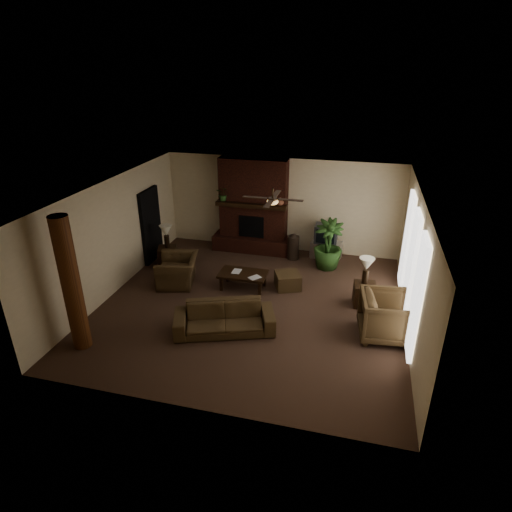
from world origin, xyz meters
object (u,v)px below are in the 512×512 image
(ottoman, at_px, (288,281))
(lamp_right, at_px, (366,266))
(log_column, at_px, (71,285))
(floor_plant, at_px, (327,255))
(side_table_left, at_px, (168,256))
(armchair_right, at_px, (387,314))
(side_table_right, at_px, (364,295))
(armchair_left, at_px, (178,266))
(floor_vase, at_px, (293,245))
(sofa, at_px, (224,314))
(tv_stand, at_px, (326,250))
(lamp_left, at_px, (166,232))
(coffee_table, at_px, (243,275))

(ottoman, height_order, lamp_right, lamp_right)
(log_column, distance_m, floor_plant, 6.70)
(side_table_left, bearing_deg, armchair_right, -19.30)
(side_table_right, bearing_deg, armchair_left, -179.26)
(side_table_left, bearing_deg, floor_vase, 21.63)
(side_table_left, bearing_deg, lamp_right, -8.43)
(armchair_right, relative_size, floor_vase, 1.39)
(armchair_left, xyz_separation_m, side_table_left, (-0.72, 0.91, -0.22))
(sofa, xyz_separation_m, tv_stand, (1.73, 4.34, -0.17))
(tv_stand, xyz_separation_m, lamp_left, (-4.29, -1.61, 0.75))
(armchair_right, height_order, lamp_left, lamp_left)
(armchair_left, height_order, tv_stand, armchair_left)
(ottoman, bearing_deg, armchair_right, -34.15)
(floor_vase, xyz_separation_m, side_table_left, (-3.36, -1.33, -0.16))
(ottoman, bearing_deg, side_table_right, -11.55)
(sofa, relative_size, floor_vase, 2.76)
(side_table_right, bearing_deg, lamp_left, 170.72)
(lamp_left, bearing_deg, ottoman, -8.04)
(log_column, xyz_separation_m, tv_stand, (4.38, 5.55, -1.15))
(armchair_right, xyz_separation_m, lamp_right, (-0.48, 1.26, 0.47))
(coffee_table, xyz_separation_m, floor_vase, (0.93, 2.10, 0.06))
(floor_plant, distance_m, lamp_left, 4.53)
(floor_plant, bearing_deg, sofa, -116.44)
(floor_plant, bearing_deg, side_table_left, -167.51)
(floor_vase, distance_m, lamp_left, 3.65)
(floor_vase, xyz_separation_m, side_table_right, (2.08, -2.19, -0.16))
(armchair_left, xyz_separation_m, lamp_left, (-0.72, 0.95, 0.51))
(tv_stand, height_order, floor_plant, floor_plant)
(side_table_right, distance_m, lamp_right, 0.73)
(armchair_left, height_order, armchair_right, armchair_right)
(floor_plant, height_order, side_table_left, floor_plant)
(floor_plant, bearing_deg, armchair_left, -152.80)
(log_column, xyz_separation_m, floor_plant, (4.48, 4.88, -1.01))
(side_table_left, bearing_deg, floor_plant, 12.49)
(floor_vase, relative_size, lamp_right, 1.18)
(lamp_left, xyz_separation_m, side_table_right, (5.45, -0.89, -0.73))
(armchair_right, bearing_deg, lamp_right, 14.45)
(lamp_left, xyz_separation_m, lamp_right, (5.42, -0.84, 0.00))
(armchair_left, height_order, lamp_right, lamp_right)
(sofa, relative_size, armchair_left, 1.88)
(side_table_left, bearing_deg, coffee_table, -17.51)
(log_column, height_order, ottoman, log_column)
(sofa, bearing_deg, coffee_table, 74.23)
(log_column, xyz_separation_m, side_table_right, (5.54, 3.05, -1.12))
(lamp_right, bearing_deg, floor_vase, 133.89)
(tv_stand, height_order, side_table_left, side_table_left)
(sofa, distance_m, ottoman, 2.44)
(lamp_left, bearing_deg, side_table_right, -9.28)
(sofa, xyz_separation_m, coffee_table, (-0.13, 1.93, -0.04))
(side_table_right, bearing_deg, sofa, -147.42)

